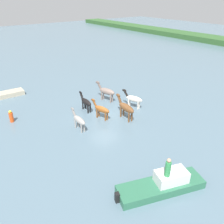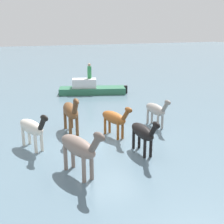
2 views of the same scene
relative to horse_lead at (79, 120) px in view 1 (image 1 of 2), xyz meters
name	(u,v)px [view 1 (image 1 of 2)]	position (x,y,z in m)	size (l,w,h in m)	color
ground_plane	(104,115)	(-0.81, 3.12, -0.92)	(151.42, 151.42, 0.00)	slate
horse_lead	(79,120)	(0.00, 0.00, 0.00)	(2.14, 0.51, 1.67)	#9E9993
horse_dun_straggler	(126,108)	(0.86, 4.37, 0.20)	(2.63, 0.72, 2.04)	brown
horse_mid_herd	(101,109)	(-0.50, 2.61, 0.01)	(2.19, 0.89, 1.69)	brown
horse_rear_stallion	(106,91)	(-3.46, 5.29, 0.16)	(2.52, 1.11, 1.96)	gray
horse_chestnut_trailing	(86,102)	(-2.72, 2.32, 0.01)	(2.18, 0.55, 1.70)	black
horse_dark_mare	(133,99)	(-0.44, 6.43, 0.06)	(2.25, 1.13, 1.77)	silver
boat_dinghy_port	(162,185)	(8.86, 0.50, -0.60)	(3.04, 5.40, 1.36)	#2D6B4C
boat_tender_starboard	(1,96)	(-11.10, -3.63, -0.75)	(1.52, 5.14, 0.75)	#B7AD93
person_boatman_standing	(168,168)	(9.04, 0.53, 0.83)	(0.32, 0.32, 1.19)	#338C4C
buoy_channel_marker	(11,117)	(-4.80, -4.20, -0.41)	(0.36, 0.36, 1.14)	#E54C19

